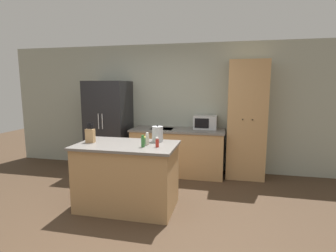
{
  "coord_description": "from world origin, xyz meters",
  "views": [
    {
      "loc": [
        1.18,
        -3.07,
        1.75
      ],
      "look_at": [
        0.19,
        1.4,
        1.05
      ],
      "focal_mm": 28.0,
      "sensor_mm": 36.0,
      "label": 1
    }
  ],
  "objects_px": {
    "kettle": "(158,134)",
    "knife_block": "(90,135)",
    "pantry_cabinet": "(246,120)",
    "spice_bottle_green_herb": "(145,141)",
    "refrigerator": "(109,126)",
    "fire_extinguisher": "(79,160)",
    "spice_bottle_amber_oil": "(147,139)",
    "spice_bottle_tall_dark": "(157,143)",
    "microwave": "(205,122)",
    "spice_bottle_short_red": "(143,142)"
  },
  "relations": [
    {
      "from": "knife_block",
      "to": "spice_bottle_green_herb",
      "type": "height_order",
      "value": "knife_block"
    },
    {
      "from": "refrigerator",
      "to": "microwave",
      "type": "bearing_deg",
      "value": 5.31
    },
    {
      "from": "spice_bottle_amber_oil",
      "to": "spice_bottle_green_herb",
      "type": "bearing_deg",
      "value": 131.06
    },
    {
      "from": "kettle",
      "to": "knife_block",
      "type": "bearing_deg",
      "value": -163.56
    },
    {
      "from": "spice_bottle_green_herb",
      "to": "fire_extinguisher",
      "type": "bearing_deg",
      "value": 144.33
    },
    {
      "from": "kettle",
      "to": "fire_extinguisher",
      "type": "height_order",
      "value": "kettle"
    },
    {
      "from": "pantry_cabinet",
      "to": "spice_bottle_green_herb",
      "type": "xyz_separation_m",
      "value": [
        -1.48,
        -1.64,
        -0.12
      ]
    },
    {
      "from": "knife_block",
      "to": "spice_bottle_short_red",
      "type": "height_order",
      "value": "knife_block"
    },
    {
      "from": "knife_block",
      "to": "spice_bottle_tall_dark",
      "type": "height_order",
      "value": "knife_block"
    },
    {
      "from": "pantry_cabinet",
      "to": "spice_bottle_tall_dark",
      "type": "height_order",
      "value": "pantry_cabinet"
    },
    {
      "from": "refrigerator",
      "to": "spice_bottle_amber_oil",
      "type": "distance_m",
      "value": 2.06
    },
    {
      "from": "refrigerator",
      "to": "microwave",
      "type": "xyz_separation_m",
      "value": [
        1.97,
        0.18,
        0.11
      ]
    },
    {
      "from": "spice_bottle_short_red",
      "to": "kettle",
      "type": "distance_m",
      "value": 0.4
    },
    {
      "from": "pantry_cabinet",
      "to": "spice_bottle_green_herb",
      "type": "relative_size",
      "value": 21.66
    },
    {
      "from": "spice_bottle_tall_dark",
      "to": "spice_bottle_green_herb",
      "type": "xyz_separation_m",
      "value": [
        -0.22,
        0.16,
        -0.02
      ]
    },
    {
      "from": "refrigerator",
      "to": "spice_bottle_amber_oil",
      "type": "xyz_separation_m",
      "value": [
        1.31,
        -1.58,
        0.1
      ]
    },
    {
      "from": "refrigerator",
      "to": "fire_extinguisher",
      "type": "relative_size",
      "value": 4.32
    },
    {
      "from": "spice_bottle_short_red",
      "to": "kettle",
      "type": "relative_size",
      "value": 0.66
    },
    {
      "from": "knife_block",
      "to": "microwave",
      "type": "bearing_deg",
      "value": 49.92
    },
    {
      "from": "spice_bottle_short_red",
      "to": "microwave",
      "type": "bearing_deg",
      "value": 70.45
    },
    {
      "from": "knife_block",
      "to": "spice_bottle_tall_dark",
      "type": "relative_size",
      "value": 2.22
    },
    {
      "from": "refrigerator",
      "to": "microwave",
      "type": "distance_m",
      "value": 1.99
    },
    {
      "from": "microwave",
      "to": "refrigerator",
      "type": "bearing_deg",
      "value": -174.69
    },
    {
      "from": "fire_extinguisher",
      "to": "spice_bottle_short_red",
      "type": "bearing_deg",
      "value": -38.92
    },
    {
      "from": "spice_bottle_tall_dark",
      "to": "kettle",
      "type": "relative_size",
      "value": 0.55
    },
    {
      "from": "pantry_cabinet",
      "to": "microwave",
      "type": "bearing_deg",
      "value": 174.95
    },
    {
      "from": "spice_bottle_green_herb",
      "to": "kettle",
      "type": "relative_size",
      "value": 0.41
    },
    {
      "from": "spice_bottle_short_red",
      "to": "spice_bottle_amber_oil",
      "type": "height_order",
      "value": "spice_bottle_amber_oil"
    },
    {
      "from": "spice_bottle_green_herb",
      "to": "fire_extinguisher",
      "type": "relative_size",
      "value": 0.24
    },
    {
      "from": "microwave",
      "to": "spice_bottle_tall_dark",
      "type": "height_order",
      "value": "microwave"
    },
    {
      "from": "knife_block",
      "to": "spice_bottle_green_herb",
      "type": "relative_size",
      "value": 2.94
    },
    {
      "from": "spice_bottle_green_herb",
      "to": "refrigerator",
      "type": "bearing_deg",
      "value": 129.65
    },
    {
      "from": "refrigerator",
      "to": "pantry_cabinet",
      "type": "bearing_deg",
      "value": 2.39
    },
    {
      "from": "pantry_cabinet",
      "to": "spice_bottle_short_red",
      "type": "xyz_separation_m",
      "value": [
        -1.45,
        -1.84,
        -0.09
      ]
    },
    {
      "from": "knife_block",
      "to": "pantry_cabinet",
      "type": "bearing_deg",
      "value": 37.04
    },
    {
      "from": "refrigerator",
      "to": "spice_bottle_amber_oil",
      "type": "bearing_deg",
      "value": -50.3
    },
    {
      "from": "microwave",
      "to": "spice_bottle_short_red",
      "type": "relative_size",
      "value": 2.77
    },
    {
      "from": "spice_bottle_amber_oil",
      "to": "kettle",
      "type": "xyz_separation_m",
      "value": [
        0.08,
        0.25,
        0.03
      ]
    },
    {
      "from": "pantry_cabinet",
      "to": "spice_bottle_tall_dark",
      "type": "relative_size",
      "value": 16.35
    },
    {
      "from": "kettle",
      "to": "spice_bottle_short_red",
      "type": "bearing_deg",
      "value": -104.41
    },
    {
      "from": "pantry_cabinet",
      "to": "fire_extinguisher",
      "type": "height_order",
      "value": "pantry_cabinet"
    },
    {
      "from": "spice_bottle_short_red",
      "to": "spice_bottle_green_herb",
      "type": "height_order",
      "value": "spice_bottle_short_red"
    },
    {
      "from": "microwave",
      "to": "spice_bottle_amber_oil",
      "type": "distance_m",
      "value": 1.88
    },
    {
      "from": "spice_bottle_amber_oil",
      "to": "spice_bottle_green_herb",
      "type": "height_order",
      "value": "spice_bottle_amber_oil"
    },
    {
      "from": "spice_bottle_short_red",
      "to": "spice_bottle_amber_oil",
      "type": "bearing_deg",
      "value": 83.0
    },
    {
      "from": "microwave",
      "to": "fire_extinguisher",
      "type": "xyz_separation_m",
      "value": [
        -2.63,
        -0.33,
        -0.85
      ]
    },
    {
      "from": "pantry_cabinet",
      "to": "fire_extinguisher",
      "type": "bearing_deg",
      "value": -175.53
    },
    {
      "from": "knife_block",
      "to": "kettle",
      "type": "relative_size",
      "value": 1.21
    },
    {
      "from": "spice_bottle_green_herb",
      "to": "knife_block",
      "type": "bearing_deg",
      "value": -174.19
    },
    {
      "from": "knife_block",
      "to": "spice_bottle_tall_dark",
      "type": "xyz_separation_m",
      "value": [
        1.02,
        -0.08,
        -0.04
      ]
    }
  ]
}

